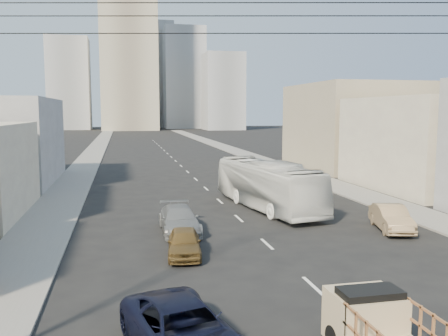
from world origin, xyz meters
name	(u,v)px	position (x,y,z in m)	size (l,w,h in m)	color
sidewalk_left	(93,153)	(-11.75, 70.00, 0.06)	(3.50, 180.00, 0.12)	slate
sidewalk_right	(235,151)	(11.75, 70.00, 0.06)	(3.50, 180.00, 0.12)	slate
lane_dashes	(178,163)	(0.00, 53.00, 0.01)	(0.15, 104.00, 0.01)	silver
flatbed_pickup	(386,331)	(-0.56, 1.89, 1.09)	(1.95, 4.41, 1.90)	tan
navy_pickup	(183,331)	(-5.63, 3.75, 0.74)	(2.45, 5.31, 1.48)	black
city_bus	(267,185)	(2.68, 22.62, 1.68)	(2.82, 12.06, 3.36)	silver
sedan_brown	(184,242)	(-4.40, 12.93, 0.65)	(1.53, 3.79, 1.29)	brown
sedan_tan	(391,218)	(7.79, 15.22, 0.72)	(1.53, 4.39, 1.45)	#A0825D
sedan_grey	(179,220)	(-4.12, 17.32, 0.73)	(2.04, 5.01, 1.45)	slate
overhead_wires	(430,17)	(0.00, 1.50, 8.97)	(23.01, 5.02, 0.72)	black
bldg_right_mid	(433,143)	(19.50, 28.00, 4.00)	(11.00, 14.00, 8.00)	#B8AA94
bldg_right_far	(352,126)	(20.00, 44.00, 5.00)	(12.00, 16.00, 10.00)	gray
high_rise_tower	(129,47)	(-4.00, 170.00, 30.00)	(20.00, 20.00, 60.00)	gray
midrise_ne	(184,79)	(18.00, 185.00, 20.00)	(16.00, 16.00, 40.00)	gray
midrise_nw	(69,84)	(-26.00, 180.00, 17.00)	(15.00, 15.00, 34.00)	gray
midrise_back	(152,76)	(6.00, 200.00, 22.00)	(18.00, 18.00, 44.00)	gray
midrise_east	(223,92)	(30.00, 165.00, 14.00)	(14.00, 14.00, 28.00)	gray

